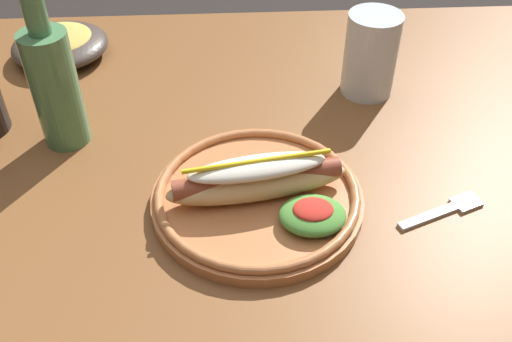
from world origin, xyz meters
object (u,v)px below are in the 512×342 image
Objects in this scene: fork at (446,210)px; glass_bottle at (54,82)px; water_cup at (371,54)px; side_bowl at (60,44)px; hot_dog_plate at (260,193)px.

glass_bottle reaches higher than fork.
water_cup reaches higher than side_bowl.
hot_dog_plate is at bearing -126.18° from water_cup.
hot_dog_plate is 2.04× the size of water_cup.
water_cup reaches higher than fork.
water_cup is at bearing 53.82° from hot_dog_plate.
water_cup reaches higher than hot_dog_plate.
hot_dog_plate is 1.64× the size of side_bowl.
hot_dog_plate is at bearing 152.31° from fork.
fork is 0.54m from glass_bottle.
side_bowl is at bearing 103.00° from glass_bottle.
glass_bottle is at bearing 150.32° from hot_dog_plate.
water_cup is at bearing -14.88° from side_bowl.
glass_bottle is (-0.27, 0.15, 0.07)m from hot_dog_plate.
glass_bottle is (-0.45, -0.10, 0.03)m from water_cup.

